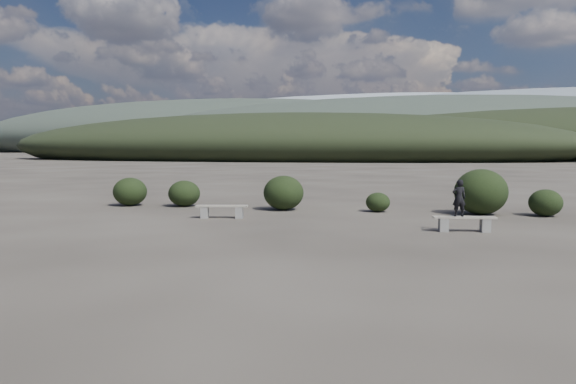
# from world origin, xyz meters

# --- Properties ---
(ground) EXTENTS (1200.00, 1200.00, 0.00)m
(ground) POSITION_xyz_m (0.00, 0.00, 0.00)
(ground) COLOR #312C26
(ground) RESTS_ON ground
(bench_left) EXTENTS (1.76, 0.75, 0.43)m
(bench_left) POSITION_xyz_m (-3.45, 5.70, 0.26)
(bench_left) COLOR gray
(bench_left) RESTS_ON ground
(bench_right) EXTENTS (1.75, 0.65, 0.43)m
(bench_right) POSITION_xyz_m (4.20, 4.55, 0.26)
(bench_right) COLOR gray
(bench_right) RESTS_ON ground
(seated_person) EXTENTS (0.43, 0.34, 1.03)m
(seated_person) POSITION_xyz_m (4.04, 4.52, 0.95)
(seated_person) COLOR black
(seated_person) RESTS_ON bench_right
(shrub_a) EXTENTS (1.26, 1.26, 1.03)m
(shrub_a) POSITION_xyz_m (-6.25, 8.84, 0.52)
(shrub_a) COLOR black
(shrub_a) RESTS_ON ground
(shrub_b) EXTENTS (1.51, 1.51, 1.30)m
(shrub_b) POSITION_xyz_m (-2.08, 8.57, 0.65)
(shrub_b) COLOR black
(shrub_b) RESTS_ON ground
(shrub_c) EXTENTS (0.88, 0.88, 0.71)m
(shrub_c) POSITION_xyz_m (1.41, 8.85, 0.35)
(shrub_c) COLOR black
(shrub_c) RESTS_ON ground
(shrub_d) EXTENTS (1.83, 1.83, 1.60)m
(shrub_d) POSITION_xyz_m (4.98, 8.87, 0.80)
(shrub_d) COLOR black
(shrub_d) RESTS_ON ground
(shrub_e) EXTENTS (1.11, 1.11, 0.93)m
(shrub_e) POSITION_xyz_m (7.09, 8.92, 0.46)
(shrub_e) COLOR black
(shrub_e) RESTS_ON ground
(shrub_f) EXTENTS (1.34, 1.34, 1.14)m
(shrub_f) POSITION_xyz_m (-8.48, 8.54, 0.57)
(shrub_f) COLOR black
(shrub_f) RESTS_ON ground
(mountain_ridges) EXTENTS (500.00, 400.00, 56.00)m
(mountain_ridges) POSITION_xyz_m (-7.48, 339.06, 10.84)
(mountain_ridges) COLOR black
(mountain_ridges) RESTS_ON ground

